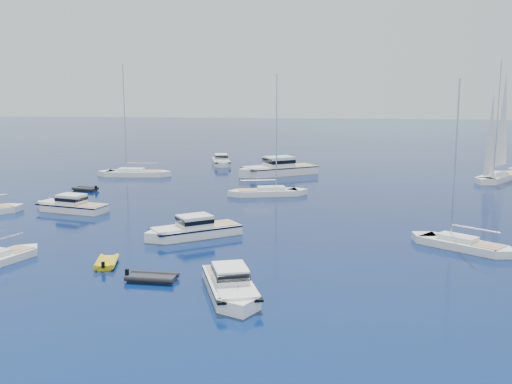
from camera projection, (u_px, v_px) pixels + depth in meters
ground at (246, 290)px, 40.49m from camera, size 400.00×400.00×0.00m
motor_cruiser_near at (231, 295)px, 39.52m from camera, size 5.49×9.44×2.37m
motor_cruiser_left at (193, 237)px, 54.45m from camera, size 9.23×7.80×2.45m
motor_cruiser_far_l at (71, 211)px, 65.27m from camera, size 9.30×4.85×2.34m
motor_cruiser_distant at (277, 175)px, 91.18m from camera, size 13.17×10.57×3.44m
motor_cruiser_horizon at (221, 165)px, 102.32m from camera, size 4.84×9.11×2.29m
sailboat_mid_r at (461, 248)px, 50.62m from camera, size 9.19×7.98×14.27m
sailboat_centre at (268, 195)px, 74.53m from camera, size 10.55×5.17×15.01m
sailboat_far_l at (134, 176)px, 89.90m from camera, size 11.51×3.75×16.66m
sailboat_sails_far at (496, 180)px, 85.86m from camera, size 9.14×11.36×17.20m
tender_yellow at (107, 265)px, 45.94m from camera, size 2.44×3.52×0.95m
tender_grey_near at (152, 281)px, 42.32m from camera, size 3.73×2.20×0.95m
tender_grey_far at (85, 191)px, 77.67m from camera, size 3.59×2.57×0.95m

